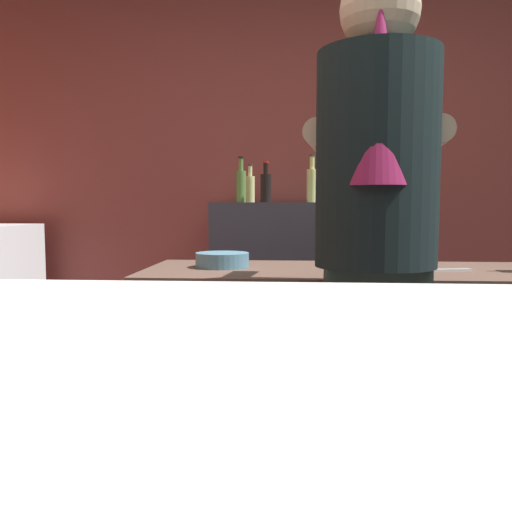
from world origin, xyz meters
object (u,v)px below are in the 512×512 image
bottle_vinegar (241,185)px  bartender (375,240)px  chefs_knife (439,270)px  bottle_hot_sauce (250,188)px  mixing_bowl (222,260)px  bottle_olive_oil (266,187)px  bottle_soy (312,184)px

bottle_vinegar → bartender: bearing=-71.1°
chefs_knife → bottle_hot_sauce: (-0.77, 1.25, 0.33)m
mixing_bowl → bottle_hot_sauce: bearing=89.6°
bottle_olive_oil → bottle_hot_sauce: bottle_olive_oil is taller
bottle_olive_oil → bartender: bearing=-75.5°
bottle_vinegar → chefs_knife: bearing=-54.8°
bottle_soy → bottle_vinegar: size_ratio=1.04×
chefs_knife → bottle_olive_oil: 1.34m
bottle_hot_sauce → bottle_vinegar: bottle_vinegar is taller
mixing_bowl → bottle_vinegar: 1.13m
bartender → bottle_soy: bearing=11.8°
mixing_bowl → bottle_soy: size_ratio=0.75×
chefs_knife → bottle_olive_oil: bottle_olive_oil is taller
bottle_soy → bottle_vinegar: bearing=-177.9°
chefs_knife → bottle_hot_sauce: 1.51m
mixing_bowl → bottle_olive_oil: size_ratio=0.88×
bartender → bottle_olive_oil: 1.58m
mixing_bowl → bottle_soy: 1.21m
bottle_olive_oil → bottle_vinegar: bottle_vinegar is taller
bartender → chefs_knife: bearing=-27.8°
mixing_bowl → bottle_hot_sauce: size_ratio=0.91×
bartender → bottle_soy: 1.60m
bottle_olive_oil → bottle_soy: 0.27m
bartender → chefs_knife: bartender is taller
bottle_olive_oil → bottle_soy: bearing=13.5°
bottle_vinegar → mixing_bowl: bearing=-88.0°
bartender → bottle_soy: (-0.14, 1.58, 0.22)m
bartender → bottle_olive_oil: bartender is taller
bartender → bottle_vinegar: bartender is taller
chefs_knife → bottle_soy: bearing=95.7°
chefs_knife → bottle_vinegar: bearing=111.4°
bartender → mixing_bowl: size_ratio=8.73×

